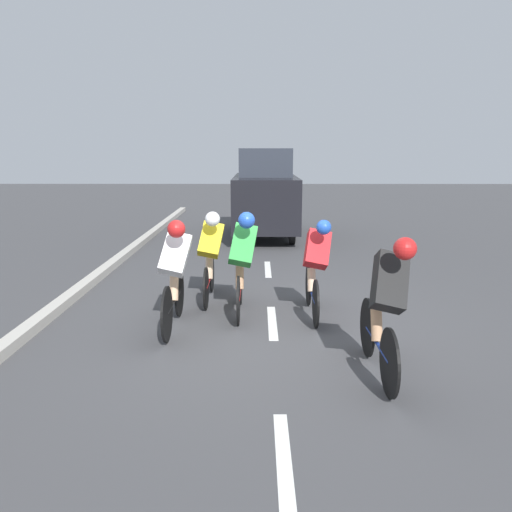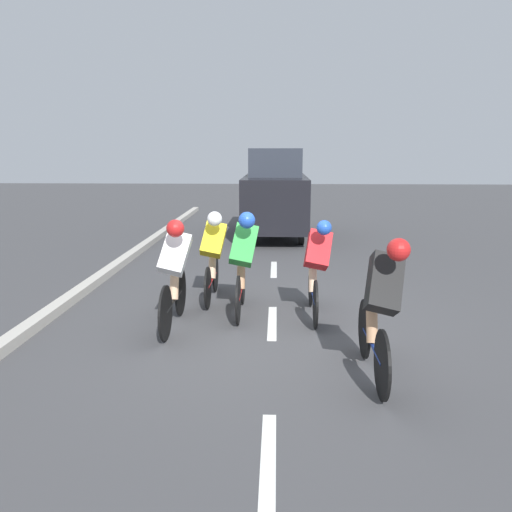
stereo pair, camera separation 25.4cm
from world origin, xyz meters
name	(u,v)px [view 1 (the left image)]	position (x,y,z in m)	size (l,w,h in m)	color
ground_plane	(273,327)	(0.00, 0.00, 0.00)	(60.00, 60.00, 0.00)	#424244
lane_stripe_near	(284,461)	(0.00, 3.02, 0.00)	(0.12, 1.40, 0.01)	white
lane_stripe_mid	(272,322)	(0.00, -0.18, 0.00)	(0.12, 1.40, 0.01)	white
lane_stripe_far	(268,269)	(0.00, -3.38, 0.00)	(0.12, 1.40, 0.01)	white
curb	(44,317)	(3.20, -0.18, 0.07)	(0.20, 26.46, 0.14)	#B7B2A8
cyclist_red	(315,266)	(-0.62, -0.44, 0.75)	(0.42, 1.66, 1.45)	black
cyclist_black	(386,303)	(-1.12, 1.53, 0.81)	(0.45, 1.68, 1.55)	black
cyclist_yellow	(210,253)	(0.95, -1.18, 0.78)	(0.42, 1.60, 1.47)	black
cyclist_white	(175,272)	(1.30, 0.10, 0.79)	(0.44, 1.72, 1.52)	black
cyclist_green	(242,260)	(0.43, -0.51, 0.82)	(0.43, 1.64, 1.54)	black
support_car	(265,194)	(0.00, -7.45, 1.19)	(1.70, 4.04, 2.42)	black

